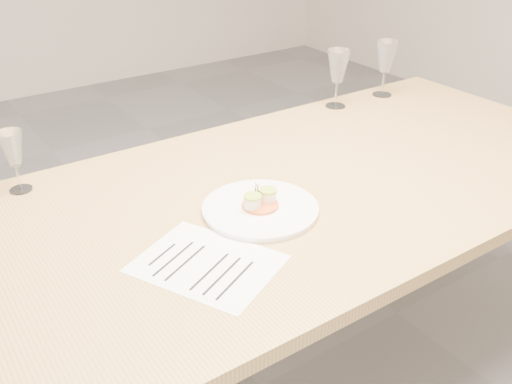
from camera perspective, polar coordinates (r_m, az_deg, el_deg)
dining_table at (r=1.62m, az=0.46°, el=-2.39°), size 2.40×1.00×0.75m
dinner_plate at (r=1.50m, az=0.45°, el=-1.57°), size 0.31×0.31×0.08m
recipe_sheet at (r=1.32m, az=-4.94°, el=-7.15°), size 0.36×0.39×0.00m
wine_glass_1 at (r=1.69m, az=-23.19°, el=3.88°), size 0.07×0.07×0.18m
wine_glass_2 at (r=2.21m, az=8.21°, el=12.24°), size 0.09×0.09×0.22m
wine_glass_3 at (r=2.37m, az=12.87°, el=12.98°), size 0.09×0.09×0.22m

